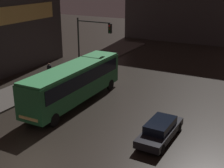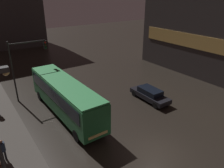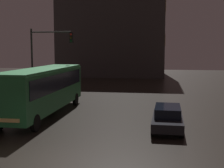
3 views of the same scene
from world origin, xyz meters
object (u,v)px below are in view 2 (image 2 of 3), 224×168
pedestrian_far (2,148)px  traffic_light_main (24,60)px  bus_near (65,95)px  car_taxi (150,94)px

pedestrian_far → traffic_light_main: (4.31, 8.93, 3.26)m
bus_near → pedestrian_far: (-6.18, -3.49, -0.92)m
bus_near → pedestrian_far: 7.16m
bus_near → traffic_light_main: bearing=-71.5°
bus_near → car_taxi: size_ratio=2.42×
bus_near → pedestrian_far: bearing=28.9°
car_taxi → traffic_light_main: traffic_light_main is taller
bus_near → car_taxi: bus_near is taller
pedestrian_far → traffic_light_main: bearing=65.4°
car_taxi → traffic_light_main: (-10.45, 7.93, 3.69)m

